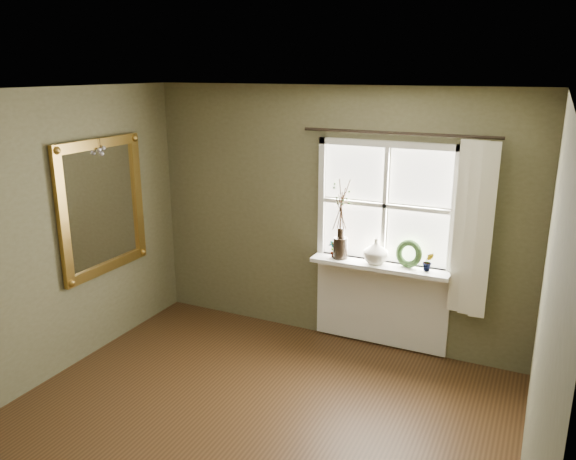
% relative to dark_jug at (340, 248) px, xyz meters
% --- Properties ---
extents(floor, '(4.50, 4.50, 0.00)m').
position_rel_dark_jug_xyz_m(floor, '(-0.15, -2.12, -1.03)').
color(floor, '#3F2813').
rests_on(floor, ground).
extents(ceiling, '(4.50, 4.50, 0.00)m').
position_rel_dark_jug_xyz_m(ceiling, '(-0.15, -2.12, 1.57)').
color(ceiling, silver).
rests_on(ceiling, ground).
extents(wall_back, '(4.00, 0.10, 2.60)m').
position_rel_dark_jug_xyz_m(wall_back, '(-0.15, 0.18, 0.27)').
color(wall_back, brown).
rests_on(wall_back, ground).
extents(wall_right, '(0.10, 4.50, 2.60)m').
position_rel_dark_jug_xyz_m(wall_right, '(1.90, -2.12, 0.27)').
color(wall_right, brown).
rests_on(wall_right, ground).
extents(window_frame, '(1.36, 0.06, 1.24)m').
position_rel_dark_jug_xyz_m(window_frame, '(0.40, 0.11, 0.45)').
color(window_frame, white).
rests_on(window_frame, wall_back).
extents(window_sill, '(1.36, 0.26, 0.04)m').
position_rel_dark_jug_xyz_m(window_sill, '(0.40, 0.00, -0.13)').
color(window_sill, white).
rests_on(window_sill, wall_back).
extents(window_apron, '(1.36, 0.04, 0.88)m').
position_rel_dark_jug_xyz_m(window_apron, '(0.40, 0.11, -0.57)').
color(window_apron, white).
rests_on(window_apron, ground).
extents(dark_jug, '(0.15, 0.15, 0.21)m').
position_rel_dark_jug_xyz_m(dark_jug, '(0.00, 0.00, 0.00)').
color(dark_jug, black).
rests_on(dark_jug, window_sill).
extents(cream_vase, '(0.24, 0.24, 0.25)m').
position_rel_dark_jug_xyz_m(cream_vase, '(0.36, 0.00, 0.02)').
color(cream_vase, beige).
rests_on(cream_vase, window_sill).
extents(wreath, '(0.29, 0.18, 0.28)m').
position_rel_dark_jug_xyz_m(wreath, '(0.68, 0.04, -0.00)').
color(wreath, '#2B471F').
rests_on(wreath, window_sill).
extents(potted_plant_left, '(0.11, 0.09, 0.18)m').
position_rel_dark_jug_xyz_m(potted_plant_left, '(-0.08, 0.00, -0.02)').
color(potted_plant_left, '#2B471F').
rests_on(potted_plant_left, window_sill).
extents(potted_plant_right, '(0.12, 0.11, 0.18)m').
position_rel_dark_jug_xyz_m(potted_plant_right, '(0.87, 0.00, -0.01)').
color(potted_plant_right, '#2B471F').
rests_on(potted_plant_right, window_sill).
extents(curtain, '(0.36, 0.12, 1.59)m').
position_rel_dark_jug_xyz_m(curtain, '(1.24, 0.01, 0.34)').
color(curtain, white).
rests_on(curtain, wall_back).
extents(curtain_rod, '(1.84, 0.03, 0.03)m').
position_rel_dark_jug_xyz_m(curtain_rod, '(0.50, 0.05, 1.15)').
color(curtain_rod, black).
rests_on(curtain_rod, wall_back).
extents(gilt_mirror, '(0.10, 1.11, 1.32)m').
position_rel_dark_jug_xyz_m(gilt_mirror, '(-2.11, -1.00, 0.43)').
color(gilt_mirror, white).
rests_on(gilt_mirror, wall_left).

